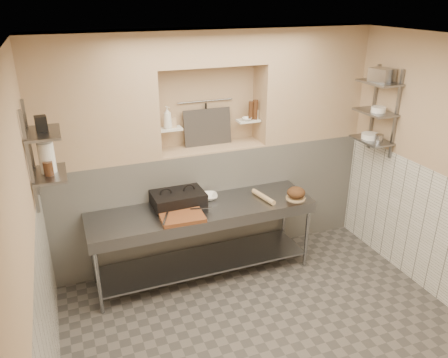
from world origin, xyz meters
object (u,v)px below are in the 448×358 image
mixing_bowl (208,197)px  bread_loaf (296,193)px  prep_table (203,228)px  bowl_alcove (247,119)px  jug_left (47,157)px  rolling_pin (263,197)px  bottle_soap (167,118)px  panini_press (178,198)px  cutting_board (182,217)px

mixing_bowl → bread_loaf: bearing=-20.5°
prep_table → bowl_alcove: size_ratio=21.59×
prep_table → jug_left: size_ratio=8.98×
prep_table → rolling_pin: (0.75, -0.04, 0.29)m
bread_loaf → bottle_soap: bearing=151.9°
prep_table → panini_press: 0.45m
bowl_alcove → jug_left: bearing=-164.4°
prep_table → panini_press: size_ratio=4.32×
rolling_pin → bread_loaf: size_ratio=1.83×
prep_table → bread_loaf: size_ratio=11.91×
bread_loaf → bowl_alcove: (-0.35, 0.69, 0.75)m
prep_table → bread_loaf: 1.17m
panini_press → bread_loaf: 1.40m
panini_press → bottle_soap: bearing=86.0°
mixing_bowl → bread_loaf: size_ratio=1.06×
panini_press → bowl_alcove: bearing=17.2°
cutting_board → bread_loaf: bearing=0.3°
bread_loaf → bowl_alcove: 1.08m
bread_loaf → panini_press: bearing=165.4°
cutting_board → rolling_pin: size_ratio=1.17×
cutting_board → bottle_soap: bottle_soap is taller
prep_table → mixing_bowl: 0.38m
prep_table → bread_loaf: bread_loaf is taller
cutting_board → mixing_bowl: size_ratio=2.03×
bread_loaf → jug_left: 2.76m
jug_left → panini_press: bearing=12.9°
prep_table → bowl_alcove: bowl_alcove is taller
prep_table → jug_left: 1.90m
prep_table → cutting_board: (-0.29, -0.17, 0.28)m
cutting_board → rolling_pin: 1.04m
prep_table → bottle_soap: bottle_soap is taller
cutting_board → jug_left: (-1.25, 0.06, 0.84)m
jug_left → bowl_alcove: bearing=15.6°
bread_loaf → bottle_soap: size_ratio=0.84×
mixing_bowl → bread_loaf: 1.05m
prep_table → rolling_pin: rolling_pin is taller
bread_loaf → bowl_alcove: size_ratio=1.81×
mixing_bowl → bottle_soap: size_ratio=0.89×
panini_press → bread_loaf: size_ratio=2.76×
panini_press → jug_left: size_ratio=2.08×
mixing_bowl → rolling_pin: rolling_pin is taller
mixing_bowl → jug_left: size_ratio=0.80×
bread_loaf → jug_left: jug_left is taller
rolling_pin → jug_left: 2.43m
mixing_bowl → bread_loaf: (0.98, -0.37, 0.05)m
bowl_alcove → jug_left: (-2.30, -0.64, 0.03)m
mixing_bowl → panini_press: bearing=-177.5°
mixing_bowl → bowl_alcove: size_ratio=1.92×
mixing_bowl → cutting_board: bearing=-138.4°
mixing_bowl → jug_left: 1.89m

